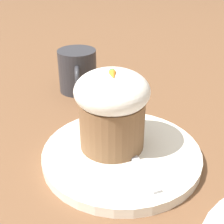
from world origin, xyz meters
name	(u,v)px	position (x,y,z in m)	size (l,w,h in m)	color
ground_plane	(122,158)	(0.00, 0.00, 0.00)	(4.00, 4.00, 0.00)	brown
dessert_plate	(122,154)	(0.00, 0.00, 0.01)	(0.22, 0.22, 0.01)	white
carrot_cake	(112,108)	(-0.01, -0.01, 0.07)	(0.10, 0.10, 0.12)	brown
spoon	(126,146)	(0.00, 0.01, 0.02)	(0.14, 0.06, 0.01)	#B7B7BC
coffee_cup	(78,71)	(-0.23, -0.06, 0.04)	(0.10, 0.07, 0.08)	#2D2D33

